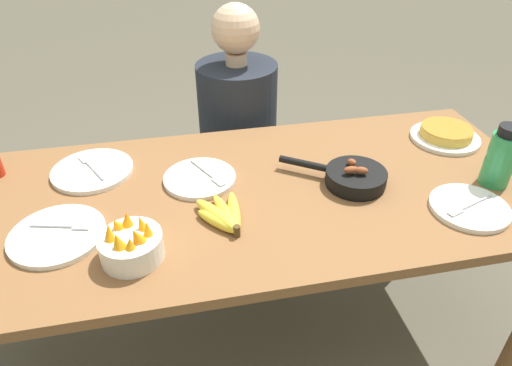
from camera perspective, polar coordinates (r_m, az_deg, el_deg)
name	(u,v)px	position (r m, az deg, el deg)	size (l,w,h in m)	color
ground_plane	(256,337)	(1.99, 0.00, -18.66)	(14.00, 14.00, 0.00)	#565142
dining_table	(256,213)	(1.52, 0.00, -3.79)	(1.90, 0.84, 0.75)	brown
banana_bunch	(224,216)	(1.33, -4.08, -4.09)	(0.14, 0.21, 0.04)	yellow
skillet	(353,177)	(1.51, 12.07, 0.76)	(0.32, 0.26, 0.08)	black
frittata_plate_center	(446,134)	(1.87, 22.62, 5.63)	(0.25, 0.25, 0.05)	silver
empty_plate_near_front	(57,235)	(1.40, -23.58, -5.97)	(0.26, 0.26, 0.02)	silver
empty_plate_far_left	(200,178)	(1.52, -7.04, 0.59)	(0.24, 0.24, 0.02)	silver
empty_plate_far_right	(92,171)	(1.64, -19.76, 1.48)	(0.27, 0.27, 0.02)	silver
empty_plate_mid_edge	(469,208)	(1.52, 25.10, -2.80)	(0.23, 0.23, 0.02)	silver
fruit_bowl_mango	(131,244)	(1.24, -15.38, -7.39)	(0.17, 0.17, 0.12)	silver
water_bottle	(501,157)	(1.64, 28.31, 2.85)	(0.09, 0.09, 0.21)	#2D9351
person_figure	(239,156)	(2.15, -2.17, 3.36)	(0.38, 0.38, 1.17)	black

